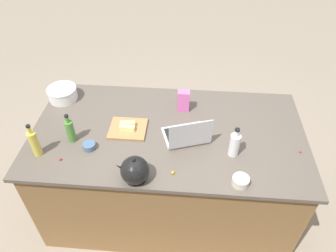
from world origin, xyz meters
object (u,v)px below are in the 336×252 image
at_px(bottle_vinegar, 235,144).
at_px(bottle_olive, 70,131).
at_px(bottle_oil, 35,143).
at_px(ramekin_medium, 89,146).
at_px(ramekin_small, 241,181).
at_px(candy_bag, 184,101).
at_px(cutting_board, 128,129).
at_px(mixing_bowl_large, 62,93).
at_px(butter_stick_left, 128,124).
at_px(butter_stick_right, 127,128).
at_px(laptop, 187,135).
at_px(kettle, 135,171).

relative_size(bottle_vinegar, bottle_olive, 0.99).
relative_size(bottle_oil, ramekin_medium, 2.95).
bearing_deg(bottle_olive, ramekin_small, 165.74).
bearing_deg(candy_bag, bottle_oil, 30.26).
bearing_deg(cutting_board, mixing_bowl_large, -29.17).
bearing_deg(butter_stick_left, butter_stick_right, 94.67).
bearing_deg(mixing_bowl_large, laptop, 158.74).
bearing_deg(cutting_board, kettle, 105.86).
bearing_deg(kettle, cutting_board, -74.14).
relative_size(bottle_vinegar, kettle, 1.07).
distance_m(mixing_bowl_large, cutting_board, 0.68).
bearing_deg(kettle, candy_bag, -110.41).
xyz_separation_m(bottle_vinegar, ramekin_medium, (0.98, 0.03, -0.07)).
distance_m(laptop, bottle_vinegar, 0.34).
distance_m(bottle_oil, bottle_vinegar, 1.31).
xyz_separation_m(bottle_olive, candy_bag, (-0.76, -0.41, -0.01)).
distance_m(bottle_olive, candy_bag, 0.86).
distance_m(ramekin_medium, candy_bag, 0.79).
bearing_deg(ramekin_small, bottle_olive, -14.26).
xyz_separation_m(bottle_oil, butter_stick_right, (-0.56, -0.26, -0.07)).
xyz_separation_m(bottle_oil, cutting_board, (-0.56, -0.29, -0.09)).
height_order(bottle_olive, ramekin_medium, bottle_olive).
bearing_deg(ramekin_medium, butter_stick_left, -134.51).
relative_size(butter_stick_left, butter_stick_right, 1.00).
bearing_deg(ramekin_small, bottle_oil, -6.12).
height_order(mixing_bowl_large, cutting_board, mixing_bowl_large).
distance_m(mixing_bowl_large, bottle_vinegar, 1.44).
distance_m(laptop, candy_bag, 0.34).
xyz_separation_m(laptop, kettle, (0.31, 0.38, 0.03)).
xyz_separation_m(mixing_bowl_large, ramekin_small, (-1.37, 0.76, -0.03)).
relative_size(laptop, cutting_board, 1.36).
distance_m(bottle_oil, candy_bag, 1.10).
bearing_deg(butter_stick_left, bottle_olive, 23.81).
bearing_deg(butter_stick_right, mixing_bowl_large, -30.79).
distance_m(bottle_oil, ramekin_medium, 0.35).
height_order(ramekin_small, candy_bag, candy_bag).
xyz_separation_m(mixing_bowl_large, kettle, (-0.72, 0.78, 0.02)).
bearing_deg(mixing_bowl_large, ramekin_medium, 123.94).
distance_m(kettle, candy_bag, 0.76).
height_order(ramekin_medium, candy_bag, candy_bag).
bearing_deg(bottle_oil, candy_bag, -149.74).
relative_size(cutting_board, ramekin_small, 2.51).
bearing_deg(kettle, butter_stick_left, -74.46).
xyz_separation_m(bottle_vinegar, butter_stick_left, (0.75, -0.20, -0.06)).
bearing_deg(laptop, kettle, 50.83).
relative_size(mixing_bowl_large, bottle_vinegar, 1.04).
distance_m(laptop, ramekin_medium, 0.68).
distance_m(bottle_oil, kettle, 0.71).
bearing_deg(laptop, mixing_bowl_large, -21.26).
bearing_deg(mixing_bowl_large, butter_stick_right, 149.21).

